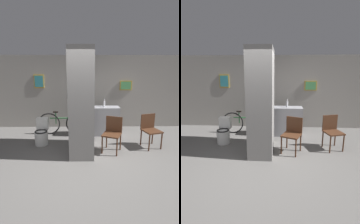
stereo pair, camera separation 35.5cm
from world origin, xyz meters
The scene contains 9 objects.
ground_plane centered at (0.00, 0.00, 0.00)m, with size 14.00×14.00×0.00m, color #5B5956.
wall_back centered at (0.00, 2.63, 1.30)m, with size 8.00×0.09×2.60m.
pillar_center centered at (-0.03, 0.62, 1.30)m, with size 0.62×1.24×2.60m.
counter_shelf centered at (0.51, 1.78, 0.47)m, with size 1.26×0.44×0.93m.
toilet centered at (-1.21, 1.06, 0.31)m, with size 0.37×0.53×0.73m.
chair_near_pillar centered at (0.76, 0.57, 0.52)m, with size 0.58×0.58×0.91m.
chair_by_doorway centered at (1.84, 0.83, 0.52)m, with size 0.54×0.54×0.91m.
bicycle centered at (-0.70, 1.83, 0.38)m, with size 1.64×0.42×0.78m.
bottle_tall centered at (0.65, 1.78, 1.04)m, with size 0.06×0.06×0.29m.
Camera 2 is at (0.44, -3.70, 2.09)m, focal length 28.00 mm.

